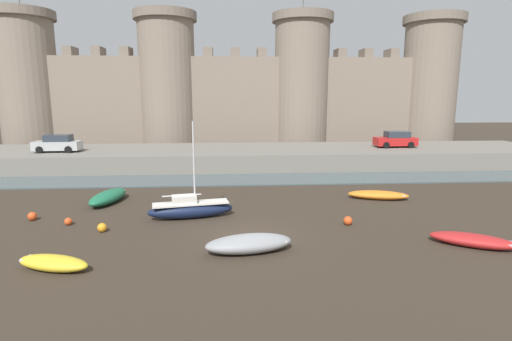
# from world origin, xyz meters

# --- Properties ---
(ground_plane) EXTENTS (160.00, 160.00, 0.00)m
(ground_plane) POSITION_xyz_m (0.00, 0.00, 0.00)
(ground_plane) COLOR #382D23
(water_channel) EXTENTS (80.00, 4.50, 0.10)m
(water_channel) POSITION_xyz_m (0.00, 13.49, 0.05)
(water_channel) COLOR #47565B
(water_channel) RESTS_ON ground
(quay_road) EXTENTS (62.20, 10.00, 1.68)m
(quay_road) POSITION_xyz_m (0.00, 20.74, 0.84)
(quay_road) COLOR slate
(quay_road) RESTS_ON ground
(castle) EXTENTS (57.75, 7.55, 19.72)m
(castle) POSITION_xyz_m (-0.00, 32.49, 7.57)
(castle) COLOR gray
(castle) RESTS_ON ground
(rowboat_foreground_right) EXTENTS (3.27, 1.91, 0.60)m
(rowboat_foreground_right) POSITION_xyz_m (-7.93, -3.18, 0.31)
(rowboat_foreground_right) COLOR yellow
(rowboat_foreground_right) RESTS_ON ground
(rowboat_near_channel_left) EXTENTS (3.74, 2.80, 0.60)m
(rowboat_near_channel_left) POSITION_xyz_m (10.31, -1.87, 0.31)
(rowboat_near_channel_left) COLOR red
(rowboat_near_channel_left) RESTS_ON ground
(rowboat_midflat_centre) EXTENTS (4.15, 2.18, 0.57)m
(rowboat_midflat_centre) POSITION_xyz_m (9.11, 6.79, 0.30)
(rowboat_midflat_centre) COLOR orange
(rowboat_midflat_centre) RESTS_ON ground
(rowboat_midflat_left) EXTENTS (4.11, 2.12, 0.80)m
(rowboat_midflat_left) POSITION_xyz_m (-0.03, -1.86, 0.42)
(rowboat_midflat_left) COLOR gray
(rowboat_midflat_left) RESTS_ON ground
(rowboat_foreground_centre) EXTENTS (2.27, 4.06, 0.79)m
(rowboat_foreground_centre) POSITION_xyz_m (-8.74, 7.01, 0.41)
(rowboat_foreground_centre) COLOR #1E6B47
(rowboat_foreground_centre) RESTS_ON ground
(sailboat_near_channel_right) EXTENTS (4.95, 2.09, 5.49)m
(sailboat_near_channel_right) POSITION_xyz_m (-3.10, 3.40, 0.55)
(sailboat_near_channel_right) COLOR #141E3D
(sailboat_near_channel_right) RESTS_ON ground
(mooring_buoy_off_centre) EXTENTS (0.48, 0.48, 0.48)m
(mooring_buoy_off_centre) POSITION_xyz_m (-11.88, 3.54, 0.24)
(mooring_buoy_off_centre) COLOR #E04C1E
(mooring_buoy_off_centre) RESTS_ON ground
(mooring_buoy_near_channel) EXTENTS (0.48, 0.48, 0.48)m
(mooring_buoy_near_channel) POSITION_xyz_m (5.48, 1.57, 0.24)
(mooring_buoy_near_channel) COLOR #E04C1E
(mooring_buoy_near_channel) RESTS_ON ground
(mooring_buoy_near_shore) EXTENTS (0.41, 0.41, 0.41)m
(mooring_buoy_near_shore) POSITION_xyz_m (-9.55, 2.56, 0.20)
(mooring_buoy_near_shore) COLOR #E04C1E
(mooring_buoy_near_shore) RESTS_ON ground
(mooring_buoy_mid_mud) EXTENTS (0.46, 0.46, 0.46)m
(mooring_buoy_mid_mud) POSITION_xyz_m (-7.39, 1.31, 0.23)
(mooring_buoy_mid_mud) COLOR orange
(mooring_buoy_mid_mud) RESTS_ON ground
(car_quay_centre_east) EXTENTS (4.13, 1.94, 1.62)m
(car_quay_centre_east) POSITION_xyz_m (16.02, 20.66, 2.46)
(car_quay_centre_east) COLOR red
(car_quay_centre_east) RESTS_ON quay_road
(car_quay_centre_west) EXTENTS (4.13, 1.94, 1.62)m
(car_quay_centre_west) POSITION_xyz_m (-16.80, 19.41, 2.46)
(car_quay_centre_west) COLOR #B2B5B7
(car_quay_centre_west) RESTS_ON quay_road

